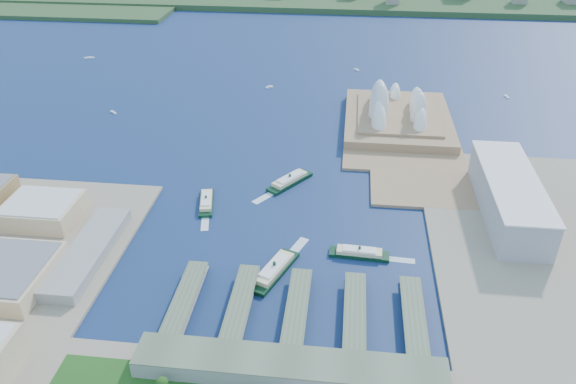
% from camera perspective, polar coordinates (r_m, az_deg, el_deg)
% --- Properties ---
extents(ground, '(3000.00, 3000.00, 0.00)m').
position_cam_1_polar(ground, '(481.85, 0.16, -6.05)').
color(ground, '#101D4C').
rests_on(ground, ground).
extents(peninsula, '(135.00, 220.00, 3.00)m').
position_cam_1_polar(peninsula, '(707.57, 11.30, 6.19)').
color(peninsula, '#947351').
rests_on(peninsula, ground).
extents(opera_house, '(134.00, 180.00, 58.00)m').
position_cam_1_polar(opera_house, '(714.06, 11.26, 9.09)').
color(opera_house, white).
rests_on(opera_house, peninsula).
extents(toaster_building, '(45.00, 155.00, 35.00)m').
position_cam_1_polar(toaster_building, '(556.67, 21.52, -0.40)').
color(toaster_building, '#96969C').
rests_on(toaster_building, east_land).
extents(ferry_wharves, '(184.00, 90.00, 9.30)m').
position_cam_1_polar(ferry_wharves, '(420.28, 0.94, -11.77)').
color(ferry_wharves, '#525F47').
rests_on(ferry_wharves, ground).
extents(terminal_building, '(200.00, 28.00, 12.00)m').
position_cam_1_polar(terminal_building, '(375.13, 0.14, -17.46)').
color(terminal_building, gray).
rests_on(terminal_building, south_land).
extents(ferry_a, '(22.05, 50.92, 9.34)m').
position_cam_1_polar(ferry_a, '(548.20, -8.32, -0.81)').
color(ferry_a, black).
rests_on(ferry_a, ground).
extents(ferry_b, '(44.55, 54.35, 10.69)m').
position_cam_1_polar(ferry_b, '(577.06, 0.19, 1.35)').
color(ferry_b, black).
rests_on(ferry_b, ground).
extents(ferry_c, '(36.22, 61.34, 11.33)m').
position_cam_1_polar(ferry_c, '(455.02, -1.40, -7.72)').
color(ferry_c, black).
rests_on(ferry_c, ground).
extents(ferry_d, '(50.99, 15.59, 9.52)m').
position_cam_1_polar(ferry_d, '(477.90, 7.26, -5.98)').
color(ferry_d, black).
rests_on(ferry_d, ground).
extents(boat_a, '(11.23, 10.12, 2.34)m').
position_cam_1_polar(boat_a, '(781.79, -17.32, 7.76)').
color(boat_a, white).
rests_on(boat_a, ground).
extents(boat_b, '(11.00, 10.78, 3.08)m').
position_cam_1_polar(boat_b, '(835.11, -1.91, 10.63)').
color(boat_b, white).
rests_on(boat_b, ground).
extents(boat_c, '(5.01, 11.99, 2.62)m').
position_cam_1_polar(boat_c, '(856.41, 21.32, 9.04)').
color(boat_c, white).
rests_on(boat_c, ground).
extents(boat_d, '(16.67, 7.23, 2.75)m').
position_cam_1_polar(boat_d, '(1024.62, -19.55, 12.75)').
color(boat_d, white).
rests_on(boat_d, ground).
extents(boat_e, '(9.17, 10.18, 2.56)m').
position_cam_1_polar(boat_e, '(915.22, 6.99, 12.23)').
color(boat_e, white).
rests_on(boat_e, ground).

